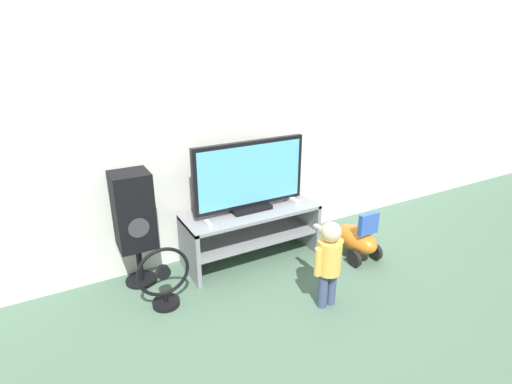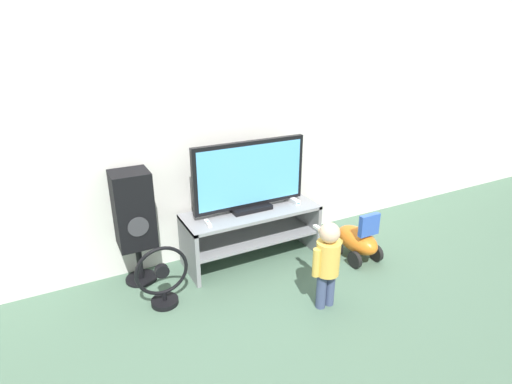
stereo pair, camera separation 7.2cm
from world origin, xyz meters
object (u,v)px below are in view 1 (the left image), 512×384
Objects in this scene: floor_fan at (164,280)px; ride_on_toy at (357,239)px; television at (250,177)px; speaker_tower at (134,213)px; remote_primary at (208,224)px; game_console at (293,200)px; child at (329,257)px.

floor_fan reaches higher than ride_on_toy.
ride_on_toy is (1.83, -0.16, -0.04)m from floor_fan.
television is 1.08× the size of speaker_tower.
floor_fan is (-0.94, -0.33, -0.59)m from television.
speaker_tower is (-1.03, 0.10, -0.17)m from television.
floor_fan is at bearing -155.41° from remote_primary.
speaker_tower is (-0.56, 0.22, 0.14)m from remote_primary.
game_console is at bearing 11.76° from floor_fan.
television is at bearing 19.49° from floor_fan.
floor_fan is (-1.38, -0.29, -0.29)m from game_console.
ride_on_toy is at bearing -15.48° from remote_primary.
remote_primary is 0.26× the size of ride_on_toy.
game_console is at bearing -5.70° from speaker_tower.
remote_primary is 1.45m from ride_on_toy.
speaker_tower is (-1.21, 1.03, 0.22)m from child.
speaker_tower is at bearing 174.30° from game_console.
remote_primary reaches higher than floor_fan.
ride_on_toy is (1.36, -0.38, -0.32)m from remote_primary.
child is (-0.26, -0.89, -0.10)m from game_console.
game_console is 1.36× the size of remote_primary.
floor_fan is (-1.12, 0.60, -0.20)m from child.
remote_primary is 0.18× the size of child.
remote_primary is (-0.91, -0.07, -0.01)m from game_console.
television is 1.03m from child.
speaker_tower is at bearing 174.28° from television.
child is at bearing -148.17° from ride_on_toy.
child is (0.65, -0.82, -0.09)m from remote_primary.
television is 0.54m from game_console.
speaker_tower is at bearing 101.38° from floor_fan.
floor_fan is at bearing 151.86° from child.
remote_primary is at bearing 164.52° from ride_on_toy.
floor_fan is (-0.48, -0.22, -0.28)m from remote_primary.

